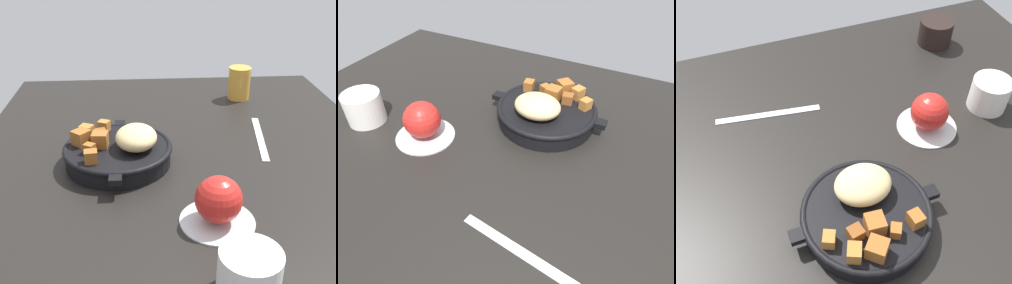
# 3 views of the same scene
# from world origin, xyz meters

# --- Properties ---
(ground_plane) EXTENTS (1.19, 0.92, 0.02)m
(ground_plane) POSITION_xyz_m (0.00, 0.00, -0.01)
(ground_plane) COLOR black
(cast_iron_skillet) EXTENTS (0.27, 0.23, 0.09)m
(cast_iron_skillet) POSITION_xyz_m (-0.04, -0.13, 0.03)
(cast_iron_skillet) COLOR black
(cast_iron_skillet) RESTS_ON ground_plane
(saucer_plate) EXTENTS (0.13, 0.13, 0.01)m
(saucer_plate) POSITION_xyz_m (0.17, 0.04, 0.00)
(saucer_plate) COLOR #B7BABF
(saucer_plate) RESTS_ON ground_plane
(red_apple) EXTENTS (0.08, 0.08, 0.08)m
(red_apple) POSITION_xyz_m (0.17, 0.04, 0.05)
(red_apple) COLOR red
(red_apple) RESTS_ON saucer_plate
(butter_knife) EXTENTS (0.23, 0.05, 0.00)m
(butter_knife) POSITION_xyz_m (-0.13, 0.19, 0.00)
(butter_knife) COLOR silver
(butter_knife) RESTS_ON ground_plane
(ceramic_mug_white) EXTENTS (0.08, 0.08, 0.07)m
(ceramic_mug_white) POSITION_xyz_m (0.33, 0.05, 0.04)
(ceramic_mug_white) COLOR silver
(ceramic_mug_white) RESTS_ON ground_plane
(juice_glass_amber) EXTENTS (0.06, 0.06, 0.09)m
(juice_glass_amber) POSITION_xyz_m (-0.40, 0.20, 0.05)
(juice_glass_amber) COLOR gold
(juice_glass_amber) RESTS_ON ground_plane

